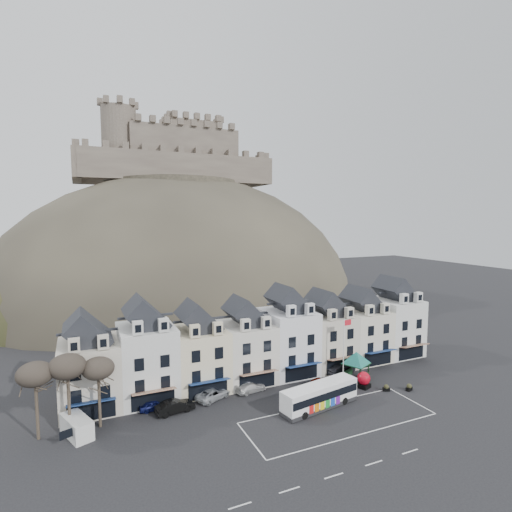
{
  "coord_description": "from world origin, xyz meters",
  "views": [
    {
      "loc": [
        -24.5,
        -34.63,
        22.94
      ],
      "look_at": [
        1.82,
        24.0,
        16.67
      ],
      "focal_mm": 28.0,
      "sensor_mm": 36.0,
      "label": 1
    }
  ],
  "objects_px": {
    "car_navy": "(154,405)",
    "car_black": "(175,406)",
    "car_white": "(251,387)",
    "car_charcoal": "(341,369)",
    "bus_shelter": "(356,358)",
    "car_maroon": "(320,382)",
    "flagpole": "(344,345)",
    "white_van": "(77,427)",
    "bus": "(320,395)",
    "car_silver": "(213,394)",
    "red_buoy": "(364,380)"
  },
  "relations": [
    {
      "from": "car_navy",
      "to": "car_black",
      "type": "relative_size",
      "value": 0.78
    },
    {
      "from": "car_navy",
      "to": "car_white",
      "type": "bearing_deg",
      "value": -95.12
    },
    {
      "from": "car_black",
      "to": "car_charcoal",
      "type": "bearing_deg",
      "value": -94.79
    },
    {
      "from": "bus_shelter",
      "to": "car_maroon",
      "type": "bearing_deg",
      "value": 155.42
    },
    {
      "from": "flagpole",
      "to": "car_white",
      "type": "xyz_separation_m",
      "value": [
        -13.25,
        2.15,
        -4.53
      ]
    },
    {
      "from": "flagpole",
      "to": "car_maroon",
      "type": "bearing_deg",
      "value": -178.33
    },
    {
      "from": "bus_shelter",
      "to": "car_black",
      "type": "bearing_deg",
      "value": 153.74
    },
    {
      "from": "white_van",
      "to": "car_black",
      "type": "xyz_separation_m",
      "value": [
        10.53,
        0.78,
        -0.26
      ]
    },
    {
      "from": "car_maroon",
      "to": "car_black",
      "type": "bearing_deg",
      "value": 75.66
    },
    {
      "from": "bus",
      "to": "bus_shelter",
      "type": "xyz_separation_m",
      "value": [
        9.46,
        5.14,
        1.47
      ]
    },
    {
      "from": "car_black",
      "to": "car_silver",
      "type": "bearing_deg",
      "value": -81.89
    },
    {
      "from": "car_charcoal",
      "to": "bus_shelter",
      "type": "bearing_deg",
      "value": -168.57
    },
    {
      "from": "flagpole",
      "to": "car_navy",
      "type": "height_order",
      "value": "flagpole"
    },
    {
      "from": "bus_shelter",
      "to": "car_navy",
      "type": "bearing_deg",
      "value": 150.35
    },
    {
      "from": "flagpole",
      "to": "car_maroon",
      "type": "relative_size",
      "value": 2.46
    },
    {
      "from": "car_white",
      "to": "car_charcoal",
      "type": "height_order",
      "value": "car_charcoal"
    },
    {
      "from": "bus_shelter",
      "to": "car_navy",
      "type": "distance_m",
      "value": 28.02
    },
    {
      "from": "bus_shelter",
      "to": "flagpole",
      "type": "xyz_separation_m",
      "value": [
        -2.02,
        0.13,
        2.04
      ]
    },
    {
      "from": "bus_shelter",
      "to": "car_silver",
      "type": "bearing_deg",
      "value": 148.97
    },
    {
      "from": "car_charcoal",
      "to": "white_van",
      "type": "bearing_deg",
      "value": 85.41
    },
    {
      "from": "flagpole",
      "to": "car_silver",
      "type": "relative_size",
      "value": 1.91
    },
    {
      "from": "white_van",
      "to": "car_white",
      "type": "xyz_separation_m",
      "value": [
        20.93,
        2.26,
        -0.41
      ]
    },
    {
      "from": "bus_shelter",
      "to": "car_white",
      "type": "xyz_separation_m",
      "value": [
        -15.27,
        2.27,
        -2.49
      ]
    },
    {
      "from": "bus",
      "to": "car_charcoal",
      "type": "xyz_separation_m",
      "value": [
        8.59,
        7.55,
        -0.88
      ]
    },
    {
      "from": "car_silver",
      "to": "car_navy",
      "type": "bearing_deg",
      "value": 63.81
    },
    {
      "from": "bus_shelter",
      "to": "car_maroon",
      "type": "xyz_separation_m",
      "value": [
        -6.07,
        0.01,
        -2.48
      ]
    },
    {
      "from": "bus",
      "to": "bus_shelter",
      "type": "height_order",
      "value": "bus_shelter"
    },
    {
      "from": "car_black",
      "to": "white_van",
      "type": "bearing_deg",
      "value": 85.74
    },
    {
      "from": "red_buoy",
      "to": "car_navy",
      "type": "height_order",
      "value": "red_buoy"
    },
    {
      "from": "bus",
      "to": "car_charcoal",
      "type": "bearing_deg",
      "value": 31.47
    },
    {
      "from": "flagpole",
      "to": "bus_shelter",
      "type": "bearing_deg",
      "value": -3.59
    },
    {
      "from": "bus",
      "to": "car_navy",
      "type": "distance_m",
      "value": 19.9
    },
    {
      "from": "car_silver",
      "to": "car_charcoal",
      "type": "xyz_separation_m",
      "value": [
        19.6,
        0.06,
        0.08
      ]
    },
    {
      "from": "bus_shelter",
      "to": "white_van",
      "type": "distance_m",
      "value": 36.27
    },
    {
      "from": "flagpole",
      "to": "car_silver",
      "type": "bearing_deg",
      "value": 173.14
    },
    {
      "from": "white_van",
      "to": "car_navy",
      "type": "bearing_deg",
      "value": -4.51
    },
    {
      "from": "car_black",
      "to": "car_maroon",
      "type": "relative_size",
      "value": 1.26
    },
    {
      "from": "car_navy",
      "to": "red_buoy",
      "type": "bearing_deg",
      "value": -105.09
    },
    {
      "from": "car_silver",
      "to": "car_maroon",
      "type": "bearing_deg",
      "value": -124.14
    },
    {
      "from": "bus_shelter",
      "to": "red_buoy",
      "type": "relative_size",
      "value": 2.63
    },
    {
      "from": "red_buoy",
      "to": "car_white",
      "type": "xyz_separation_m",
      "value": [
        -14.4,
        5.02,
        -0.5
      ]
    },
    {
      "from": "bus_shelter",
      "to": "car_navy",
      "type": "xyz_separation_m",
      "value": [
        -27.8,
        2.51,
        -2.49
      ]
    },
    {
      "from": "bus_shelter",
      "to": "car_navy",
      "type": "relative_size",
      "value": 1.58
    },
    {
      "from": "bus_shelter",
      "to": "car_maroon",
      "type": "height_order",
      "value": "bus_shelter"
    },
    {
      "from": "bus",
      "to": "car_white",
      "type": "relative_size",
      "value": 2.54
    },
    {
      "from": "white_van",
      "to": "car_navy",
      "type": "relative_size",
      "value": 1.34
    },
    {
      "from": "car_navy",
      "to": "car_maroon",
      "type": "xyz_separation_m",
      "value": [
        21.72,
        -2.5,
        0.01
      ]
    },
    {
      "from": "car_maroon",
      "to": "white_van",
      "type": "bearing_deg",
      "value": 77.95
    },
    {
      "from": "car_charcoal",
      "to": "car_white",
      "type": "bearing_deg",
      "value": 82.06
    },
    {
      "from": "flagpole",
      "to": "car_navy",
      "type": "bearing_deg",
      "value": 174.72
    }
  ]
}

